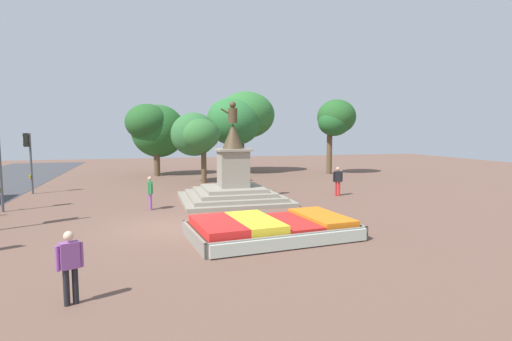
{
  "coord_description": "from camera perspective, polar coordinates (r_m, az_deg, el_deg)",
  "views": [
    {
      "loc": [
        -0.82,
        -15.59,
        3.76
      ],
      "look_at": [
        3.99,
        2.01,
        1.93
      ],
      "focal_mm": 28.0,
      "sensor_mm": 36.0,
      "label": 1
    }
  ],
  "objects": [
    {
      "name": "pedestrian_with_handbag",
      "position": [
        23.45,
        11.6,
        -1.23
      ],
      "size": [
        0.56,
        0.27,
        1.68
      ],
      "color": "red",
      "rests_on": "ground_plane"
    },
    {
      "name": "ground_plane",
      "position": [
        16.05,
        -12.06,
        -7.95
      ],
      "size": [
        81.5,
        81.5,
        0.0
      ],
      "primitive_type": "plane",
      "color": "brown"
    },
    {
      "name": "pedestrian_crossing_plaza",
      "position": [
        9.66,
        -25.06,
        -11.84
      ],
      "size": [
        0.53,
        0.35,
        1.63
      ],
      "color": "black",
      "rests_on": "ground_plane"
    },
    {
      "name": "park_tree_street_side",
      "position": [
        34.45,
        -14.27,
        5.89
      ],
      "size": [
        4.92,
        4.14,
        5.95
      ],
      "color": "brown",
      "rests_on": "ground_plane"
    },
    {
      "name": "park_tree_far_right",
      "position": [
        35.83,
        -2.6,
        7.44
      ],
      "size": [
        6.15,
        6.1,
        7.22
      ],
      "color": "brown",
      "rests_on": "ground_plane"
    },
    {
      "name": "park_tree_far_left",
      "position": [
        28.8,
        -8.56,
        5.08
      ],
      "size": [
        3.32,
        3.75,
        5.05
      ],
      "color": "brown",
      "rests_on": "ground_plane"
    },
    {
      "name": "pedestrian_near_planter",
      "position": [
        19.62,
        -14.9,
        -2.81
      ],
      "size": [
        0.26,
        0.57,
        1.6
      ],
      "color": "#8C4C99",
      "rests_on": "ground_plane"
    },
    {
      "name": "park_tree_behind_statue",
      "position": [
        35.19,
        11.32,
        7.2
      ],
      "size": [
        3.41,
        3.31,
        6.43
      ],
      "color": "brown",
      "rests_on": "ground_plane"
    },
    {
      "name": "flower_planter",
      "position": [
        14.22,
        2.12,
        -8.3
      ],
      "size": [
        6.1,
        3.99,
        0.72
      ],
      "color": "#38281C",
      "rests_on": "ground_plane"
    },
    {
      "name": "traffic_light_far_corner",
      "position": [
        27.07,
        -29.74,
        2.28
      ],
      "size": [
        0.41,
        0.3,
        3.61
      ],
      "color": "#4C5156",
      "rests_on": "ground_plane"
    },
    {
      "name": "statue_monument",
      "position": [
        21.52,
        -3.28,
        -1.83
      ],
      "size": [
        5.54,
        5.54,
        5.29
      ],
      "color": "gray",
      "rests_on": "ground_plane"
    }
  ]
}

